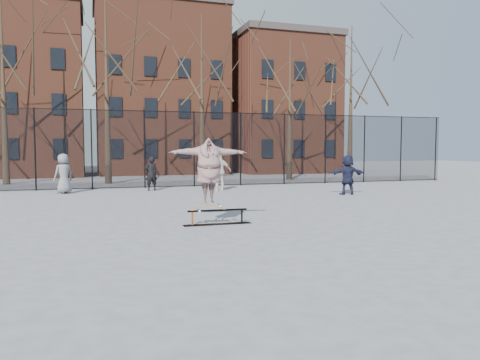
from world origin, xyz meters
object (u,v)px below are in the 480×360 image
object	(u,v)px
bystander_navy	(347,175)
bystander_black	(151,174)
skater	(209,173)
bystander_grey	(64,174)
skateboard	(209,208)
skate_rail	(218,218)
bystander_white	(220,171)

from	to	relation	value
bystander_navy	bystander_black	bearing A→B (deg)	-19.20
skater	bystander_navy	world-z (taller)	skater
skater	bystander_grey	world-z (taller)	skater
skateboard	bystander_grey	world-z (taller)	bystander_grey
skateboard	skate_rail	bearing A→B (deg)	0.00
bystander_white	bystander_black	bearing A→B (deg)	-15.11
bystander_grey	bystander_black	size ratio (longest dim) A/B	1.11
bystander_grey	bystander_white	xyz separation A→B (m)	(7.12, -0.75, 0.03)
skate_rail	skater	xyz separation A→B (m)	(-0.23, 0.00, 1.23)
skate_rail	bystander_black	bearing A→B (deg)	92.46
skater	bystander_grey	distance (m)	11.16
skate_rail	bystander_grey	bearing A→B (deg)	113.17
skate_rail	bystander_grey	world-z (taller)	bystander_grey
bystander_grey	bystander_white	size ratio (longest dim) A/B	0.97
skateboard	bystander_grey	bearing A→B (deg)	112.07
bystander_white	skater	bearing A→B (deg)	76.35
bystander_grey	bystander_navy	bearing A→B (deg)	128.19
skater	skateboard	bearing A→B (deg)	-176.04
bystander_grey	bystander_white	bearing A→B (deg)	142.00
skate_rail	bystander_navy	size ratio (longest dim) A/B	1.06
bystander_black	bystander_white	bearing A→B (deg)	150.66
skateboard	bystander_navy	world-z (taller)	bystander_navy
skateboard	bystander_black	size ratio (longest dim) A/B	0.55
skate_rail	bystander_black	distance (m)	10.67
bystander_grey	bystander_black	xyz separation A→B (m)	(3.96, 0.30, -0.09)
bystander_white	bystander_navy	size ratio (longest dim) A/B	1.06
skate_rail	bystander_navy	bearing A→B (deg)	38.42
bystander_white	bystander_navy	distance (m)	6.05
skate_rail	bystander_navy	world-z (taller)	bystander_navy
skater	bystander_navy	size ratio (longest dim) A/B	1.21
bystander_white	bystander_navy	xyz separation A→B (m)	(4.88, -3.57, -0.05)
skater	bystander_grey	xyz separation A→B (m)	(-4.19, 10.33, -0.48)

